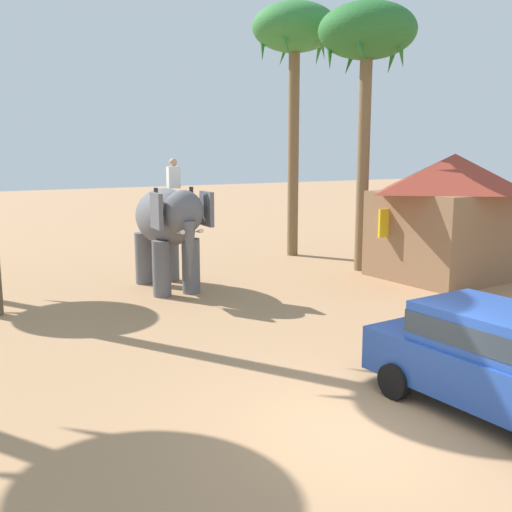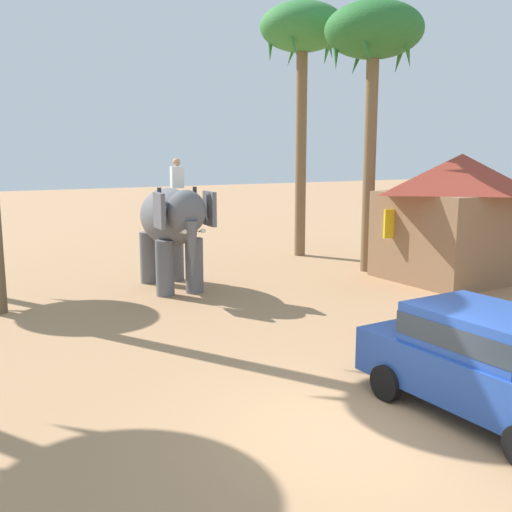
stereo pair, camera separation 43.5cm
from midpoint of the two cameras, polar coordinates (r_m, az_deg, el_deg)
ground_plane at (r=9.31m, az=11.77°, el=-16.16°), size 120.00×120.00×0.00m
car_sedan_foreground at (r=9.97m, az=22.36°, el=-9.15°), size 2.03×4.18×1.70m
elephant_with_mahout at (r=17.63m, az=-7.38°, el=3.15°), size 1.84×3.93×3.88m
palm_tree_near_hut at (r=23.72m, az=5.03°, el=20.25°), size 3.20×3.20×9.54m
palm_tree_leaning_seaward at (r=20.86m, az=11.84°, el=19.69°), size 3.20×3.20×8.84m
roadside_hut at (r=20.28m, az=19.50°, el=3.93°), size 5.17×4.40×4.00m
signboard_yellow at (r=19.25m, az=13.95°, el=2.60°), size 1.00×0.10×2.40m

